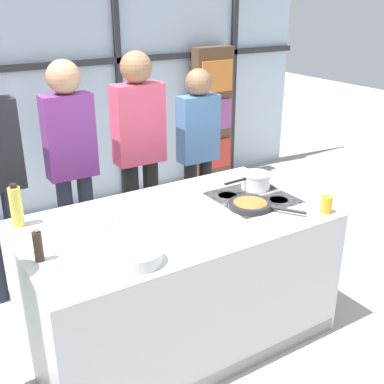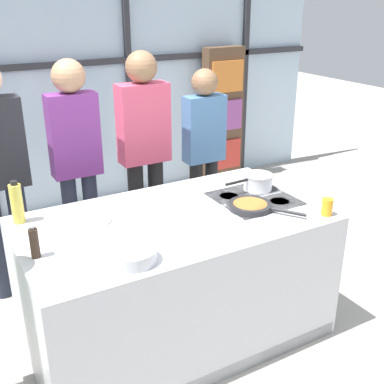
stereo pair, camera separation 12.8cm
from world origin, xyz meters
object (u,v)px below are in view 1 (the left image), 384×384
Objects in this scene: spectator_center_left at (71,156)px; frying_pan at (251,205)px; spectator_center_right at (139,145)px; oil_bottle at (16,206)px; spectator_far_right at (198,146)px; white_plate at (94,223)px; mixing_bowl at (137,256)px; juice_glass_near at (326,205)px; saucepan at (256,180)px; pepper_grinder at (38,246)px.

spectator_center_left is 1.45m from frying_pan.
spectator_center_right is 6.60× the size of oil_bottle.
spectator_far_right reaches higher than white_plate.
frying_pan is (0.79, -1.21, -0.14)m from spectator_center_left.
frying_pan is at bearing -21.78° from oil_bottle.
juice_glass_near is (1.30, -0.08, 0.02)m from mixing_bowl.
spectator_center_right is 1.63m from juice_glass_near.
saucepan is 3.51× the size of juice_glass_near.
oil_bottle is at bearing 88.82° from pepper_grinder.
white_plate is at bearing -28.92° from oil_bottle.
pepper_grinder is (-1.61, -0.20, 0.03)m from saucepan.
white_plate is at bearing 176.72° from saucepan.
juice_glass_near is at bearing 89.85° from spectator_far_right.
spectator_far_right is 8.24× the size of pepper_grinder.
white_plate is at bearing 49.55° from spectator_center_right.
mixing_bowl is at bearing -166.14° from frying_pan.
juice_glass_near is (0.12, -0.57, -0.01)m from saucepan.
spectator_far_right is 7.23× the size of white_plate.
mixing_bowl is (-1.31, -1.44, -0.02)m from spectator_far_right.
frying_pan is 0.35m from saucepan.
frying_pan is 1.02m from white_plate.
juice_glass_near reaches higher than white_plate.
spectator_center_left is at bearing 123.10° from frying_pan.
saucepan is 1.43× the size of oil_bottle.
spectator_center_right reaches higher than pepper_grinder.
spectator_center_right is 16.15× the size of juice_glass_near.
saucepan is 0.58m from juice_glass_near.
mixing_bowl is at bearing -157.59° from saucepan.
frying_pan is 2.32× the size of pepper_grinder.
oil_bottle is (-0.42, 0.78, 0.09)m from mixing_bowl.
spectator_center_right reaches higher than frying_pan.
spectator_center_right is at bearing -180.00° from spectator_center_left.
oil_bottle is (-1.15, -0.67, -0.03)m from spectator_center_right.
juice_glass_near is at bearing -26.48° from oil_bottle.
oil_bottle reaches higher than saucepan.
spectator_far_right is 1.85m from oil_bottle.
spectator_center_left reaches higher than saucepan.
spectator_center_left is 1.45m from mixing_bowl.
spectator_far_right is at bearing 89.85° from juice_glass_near.
spectator_center_left is at bearing 0.00° from spectator_center_right.
pepper_grinder is (-0.43, 0.29, 0.05)m from mixing_bowl.
spectator_center_right is (0.58, 0.00, -0.00)m from spectator_center_left.
frying_pan is at bearing 99.95° from spectator_center_right.
saucepan is 1.63m from pepper_grinder.
pepper_grinder is at bearing -91.18° from oil_bottle.
spectator_center_right is 9.14× the size of pepper_grinder.
spectator_center_left is 1.29m from pepper_grinder.
white_plate is (-0.75, -0.88, -0.15)m from spectator_center_right.
spectator_center_right is at bearing 99.95° from frying_pan.
spectator_far_right is at bearing 33.61° from white_plate.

